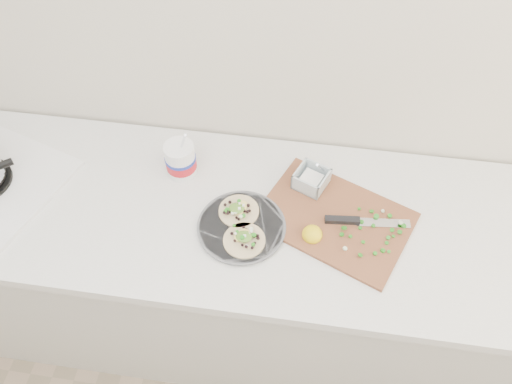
# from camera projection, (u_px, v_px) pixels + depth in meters

# --- Properties ---
(counter) EXTENTS (2.44, 0.66, 0.90)m
(counter) POSITION_uv_depth(u_px,v_px,m) (193.00, 269.00, 1.94)
(counter) COLOR beige
(counter) RESTS_ON ground
(taco_plate) EXTENTS (0.27, 0.27, 0.04)m
(taco_plate) POSITION_uv_depth(u_px,v_px,m) (241.00, 225.00, 1.51)
(taco_plate) COLOR #53555A
(taco_plate) RESTS_ON counter
(tub) EXTENTS (0.10, 0.10, 0.22)m
(tub) POSITION_uv_depth(u_px,v_px,m) (181.00, 158.00, 1.61)
(tub) COLOR white
(tub) RESTS_ON counter
(cutboard) EXTENTS (0.53, 0.46, 0.07)m
(cutboard) POSITION_uv_depth(u_px,v_px,m) (335.00, 213.00, 1.54)
(cutboard) COLOR brown
(cutboard) RESTS_ON counter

